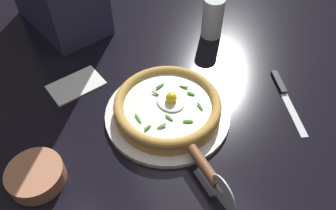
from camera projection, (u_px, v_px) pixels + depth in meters
ground_plane at (168, 119)px, 0.82m from camera, size 2.40×2.40×0.03m
pizza_plate at (168, 112)px, 0.81m from camera, size 0.31×0.31×0.01m
pizza at (168, 104)px, 0.79m from camera, size 0.26×0.26×0.06m
side_bowl at (36, 176)px, 0.67m from camera, size 0.12×0.12×0.04m
pizza_cutter at (209, 173)px, 0.66m from camera, size 0.16×0.05×0.08m
table_knife at (283, 92)px, 0.86m from camera, size 0.20×0.14×0.01m
drinking_glass at (212, 20)px, 0.99m from camera, size 0.06×0.06×0.12m
folded_napkin at (76, 84)px, 0.87m from camera, size 0.10×0.14×0.01m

